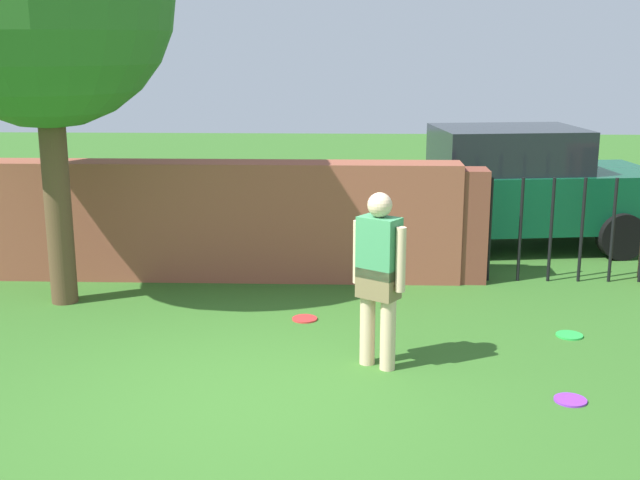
% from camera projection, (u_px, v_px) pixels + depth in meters
% --- Properties ---
extents(ground_plane, '(40.00, 40.00, 0.00)m').
position_uv_depth(ground_plane, '(248.00, 397.00, 6.88)').
color(ground_plane, '#336623').
extents(brick_wall, '(7.40, 0.50, 1.47)m').
position_uv_depth(brick_wall, '(161.00, 220.00, 10.19)').
color(brick_wall, brown).
rests_on(brick_wall, ground).
extents(person, '(0.46, 0.39, 1.62)m').
position_uv_depth(person, '(379.00, 272.00, 7.33)').
color(person, beige).
rests_on(person, ground).
extents(fence_gate, '(2.85, 0.44, 1.40)m').
position_uv_depth(fence_gate, '(567.00, 226.00, 10.03)').
color(fence_gate, brown).
rests_on(fence_gate, ground).
extents(car, '(4.39, 2.35, 1.72)m').
position_uv_depth(car, '(506.00, 188.00, 11.71)').
color(car, '#0C4C2D').
rests_on(car, ground).
extents(frisbee_purple, '(0.27, 0.27, 0.02)m').
position_uv_depth(frisbee_purple, '(570.00, 400.00, 6.80)').
color(frisbee_purple, purple).
rests_on(frisbee_purple, ground).
extents(frisbee_green, '(0.27, 0.27, 0.02)m').
position_uv_depth(frisbee_green, '(569.00, 335.00, 8.30)').
color(frisbee_green, green).
rests_on(frisbee_green, ground).
extents(frisbee_red, '(0.27, 0.27, 0.02)m').
position_uv_depth(frisbee_red, '(305.00, 319.00, 8.79)').
color(frisbee_red, red).
rests_on(frisbee_red, ground).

